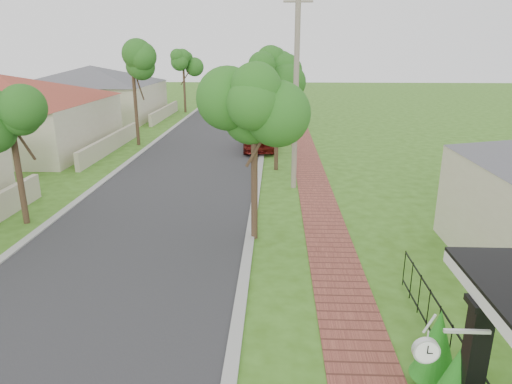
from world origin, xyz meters
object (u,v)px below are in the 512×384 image
(utility_pole, at_px, (296,94))
(porch_post, at_px, (471,379))
(station_clock, at_px, (429,349))
(parked_car_white, at_px, (263,108))
(parked_car_red, at_px, (259,137))
(near_tree, at_px, (254,104))

(utility_pole, bearing_deg, porch_post, -80.77)
(porch_post, xyz_separation_m, station_clock, (-0.85, -0.40, 0.83))
(parked_car_white, height_order, station_clock, station_clock)
(porch_post, distance_m, utility_pole, 14.36)
(station_clock, bearing_deg, parked_car_white, 95.30)
(parked_car_red, relative_size, utility_pole, 0.58)
(near_tree, bearing_deg, parked_car_red, 91.64)
(porch_post, bearing_deg, parked_car_white, 96.67)
(parked_car_white, relative_size, near_tree, 0.81)
(near_tree, xyz_separation_m, station_clock, (2.90, -8.40, -2.48))
(parked_car_white, relative_size, utility_pole, 0.55)
(utility_pole, bearing_deg, parked_car_white, 95.12)
(parked_car_red, bearing_deg, station_clock, -85.03)
(parked_car_red, xyz_separation_m, utility_pole, (1.90, -8.10, 3.37))
(porch_post, relative_size, parked_car_white, 0.56)
(station_clock, bearing_deg, parked_car_red, 98.39)
(parked_car_red, height_order, near_tree, near_tree)
(parked_car_red, bearing_deg, utility_pole, -80.22)
(near_tree, relative_size, utility_pole, 0.67)
(parked_car_red, bearing_deg, porch_post, -82.71)
(porch_post, relative_size, utility_pole, 0.31)
(porch_post, distance_m, parked_car_white, 37.19)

